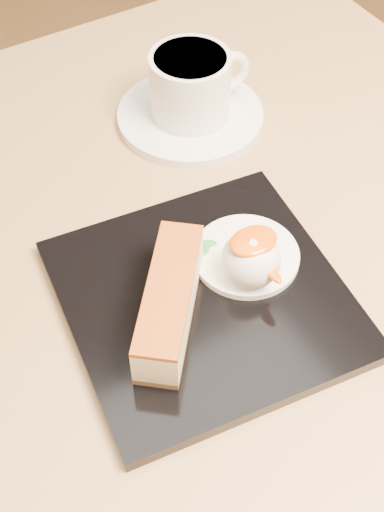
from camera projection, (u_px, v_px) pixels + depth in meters
table at (189, 376)px, 0.72m from camera, size 0.80×0.80×0.72m
dessert_plate at (205, 299)px, 0.58m from camera, size 0.24×0.24×0.01m
cheesecake at (170, 302)px, 0.55m from camera, size 0.11×0.12×0.04m
cream_smear at (246, 256)px, 0.60m from camera, size 0.09×0.09×0.01m
ice_cream_scoop at (251, 260)px, 0.57m from camera, size 0.05×0.05×0.05m
mango_sauce at (253, 241)px, 0.56m from camera, size 0.04×0.03×0.01m
mint_sprig at (201, 248)px, 0.60m from camera, size 0.03×0.02×0.00m
saucer at (190, 116)px, 0.73m from camera, size 0.15×0.15×0.01m
coffee_cup at (192, 84)px, 0.70m from camera, size 0.11×0.08×0.07m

